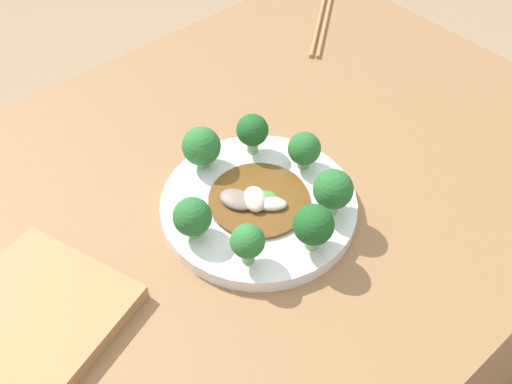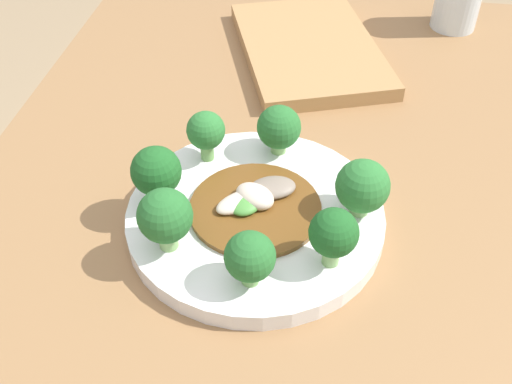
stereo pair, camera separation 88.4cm
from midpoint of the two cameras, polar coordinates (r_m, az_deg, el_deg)
The scene contains 10 objects.
plate at distance 0.52m, azimuth 25.17°, elevation -42.42°, with size 0.25×0.25×0.02m.
broccoli_east at distance 0.50m, azimuth 26.03°, elevation -31.58°, with size 0.05×0.05×0.06m.
broccoli_northwest at distance 0.46m, azimuth 16.82°, elevation -50.29°, with size 0.05×0.05×0.06m.
broccoli_west at distance 0.49m, azimuth 32.00°, elevation -52.06°, with size 0.04×0.04×0.05m.
broccoli_southwest at distance 0.51m, azimuth 40.79°, elevation -46.15°, with size 0.04×0.04×0.06m.
broccoli_south at distance 0.53m, azimuth 39.84°, elevation -38.40°, with size 0.05×0.05×0.06m.
broccoli_northeast at distance 0.48m, azimuth 16.75°, elevation -34.53°, with size 0.04×0.04×0.06m.
broccoli_north at distance 0.46m, azimuth 12.12°, elevation -42.83°, with size 0.05×0.05×0.06m.
stirfry_center at distance 0.51m, azimuth 25.65°, elevation -42.00°, with size 0.13×0.13×0.02m.
cutting_board at distance 0.65m, azimuth 22.09°, elevation -11.88°, with size 0.31×0.25×0.02m.
Camera 2 is at (-0.41, -0.01, 1.15)m, focal length 42.00 mm.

